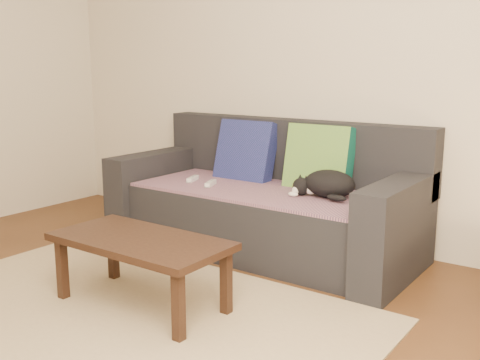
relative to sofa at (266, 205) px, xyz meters
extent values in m
plane|color=brown|center=(0.00, -1.57, -0.31)|extent=(4.50, 4.50, 0.00)
cube|color=beige|center=(0.00, 0.43, 0.99)|extent=(4.50, 0.04, 2.60)
cube|color=#232328|center=(0.00, -0.07, -0.10)|extent=(1.70, 0.78, 0.42)
cube|color=#232328|center=(0.00, 0.33, 0.34)|extent=(2.10, 0.18, 0.45)
cube|color=#232328|center=(-0.95, -0.07, -0.01)|extent=(0.20, 0.90, 0.60)
cube|color=#232328|center=(0.95, -0.07, -0.01)|extent=(0.20, 0.90, 0.60)
cube|color=#3B284C|center=(0.00, -0.09, 0.12)|extent=(1.66, 0.74, 0.02)
cube|color=#12204F|center=(-0.28, 0.17, 0.32)|extent=(0.45, 0.23, 0.46)
cube|color=#0D554A|center=(0.31, 0.17, 0.32)|extent=(0.46, 0.20, 0.47)
ellipsoid|color=black|center=(0.50, -0.05, 0.22)|extent=(0.38, 0.32, 0.17)
sphere|color=black|center=(0.34, -0.11, 0.19)|extent=(0.14, 0.14, 0.11)
sphere|color=white|center=(0.32, -0.15, 0.17)|extent=(0.06, 0.06, 0.05)
ellipsoid|color=black|center=(0.60, -0.16, 0.16)|extent=(0.14, 0.07, 0.04)
cube|color=white|center=(-0.52, -0.15, 0.15)|extent=(0.08, 0.15, 0.03)
cube|color=white|center=(-0.32, -0.20, 0.15)|extent=(0.09, 0.15, 0.03)
cube|color=tan|center=(0.00, -1.42, -0.30)|extent=(2.50, 1.80, 0.01)
cube|color=#311E13|center=(0.01, -1.19, 0.05)|extent=(0.95, 0.47, 0.04)
cube|color=#311E13|center=(-0.41, -1.37, -0.14)|extent=(0.05, 0.05, 0.34)
cube|color=#311E13|center=(0.42, -1.37, -0.14)|extent=(0.05, 0.05, 0.34)
cube|color=#311E13|center=(-0.41, -1.02, -0.14)|extent=(0.05, 0.05, 0.34)
cube|color=#311E13|center=(0.42, -1.02, -0.14)|extent=(0.05, 0.05, 0.34)
camera|label=1|loc=(2.03, -3.14, 0.93)|focal=42.00mm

